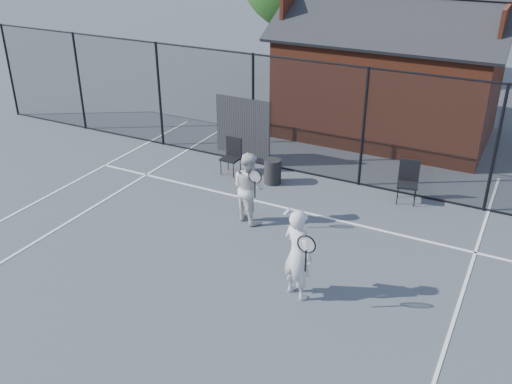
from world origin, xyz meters
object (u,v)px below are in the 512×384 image
at_px(clubhouse, 389,82).
at_px(player_front, 298,254).
at_px(chair_right, 408,183).
at_px(waste_bin, 273,171).
at_px(chair_left, 230,157).
at_px(player_back, 249,187).

height_order(clubhouse, player_front, clubhouse).
bearing_deg(player_front, clubhouse, 96.11).
bearing_deg(player_front, chair_right, 79.62).
bearing_deg(waste_bin, chair_right, 8.71).
height_order(player_front, waste_bin, player_front).
xyz_separation_m(clubhouse, waste_bin, (-1.48, -4.90, -1.29)).
distance_m(chair_right, waste_bin, 3.31).
relative_size(player_front, waste_bin, 2.71).
distance_m(chair_left, chair_right, 4.51).
height_order(chair_left, chair_right, chair_right).
distance_m(clubhouse, chair_left, 5.71).
xyz_separation_m(clubhouse, chair_left, (-2.69, -4.90, -1.14)).
bearing_deg(player_back, clubhouse, 80.87).
bearing_deg(player_front, waste_bin, 121.07).
bearing_deg(chair_right, player_front, -111.85).
bearing_deg(waste_bin, chair_left, 180.00).
xyz_separation_m(chair_left, chair_right, (4.48, 0.50, 0.02)).
relative_size(chair_left, chair_right, 0.95).
relative_size(player_front, chair_left, 1.84).
relative_size(clubhouse, player_back, 4.05).
bearing_deg(player_back, chair_right, 40.60).
distance_m(clubhouse, player_back, 7.02).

